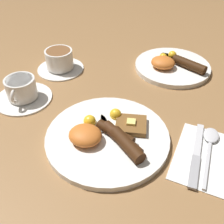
% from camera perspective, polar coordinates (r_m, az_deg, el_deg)
% --- Properties ---
extents(ground_plane, '(3.00, 3.00, 0.00)m').
position_cam_1_polar(ground_plane, '(0.61, -0.98, -5.95)').
color(ground_plane, olive).
extents(breakfast_plate_near, '(0.28, 0.28, 0.05)m').
position_cam_1_polar(breakfast_plate_near, '(0.60, -0.97, -5.12)').
color(breakfast_plate_near, white).
rests_on(breakfast_plate_near, ground_plane).
extents(breakfast_plate_far, '(0.24, 0.24, 0.05)m').
position_cam_1_polar(breakfast_plate_far, '(0.87, 12.89, 9.93)').
color(breakfast_plate_far, white).
rests_on(breakfast_plate_far, ground_plane).
extents(teacup_near, '(0.15, 0.15, 0.06)m').
position_cam_1_polar(teacup_near, '(0.75, -19.02, 4.27)').
color(teacup_near, white).
rests_on(teacup_near, ground_plane).
extents(teacup_far, '(0.15, 0.15, 0.07)m').
position_cam_1_polar(teacup_far, '(0.86, -11.32, 10.76)').
color(teacup_far, white).
rests_on(teacup_far, ground_plane).
extents(napkin, '(0.13, 0.19, 0.01)m').
position_cam_1_polar(napkin, '(0.60, 18.99, -8.99)').
color(napkin, white).
rests_on(napkin, ground_plane).
extents(knife, '(0.02, 0.19, 0.01)m').
position_cam_1_polar(knife, '(0.59, 17.85, -9.26)').
color(knife, silver).
rests_on(knife, napkin).
extents(spoon, '(0.04, 0.18, 0.01)m').
position_cam_1_polar(spoon, '(0.63, 20.62, -5.84)').
color(spoon, silver).
rests_on(spoon, napkin).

